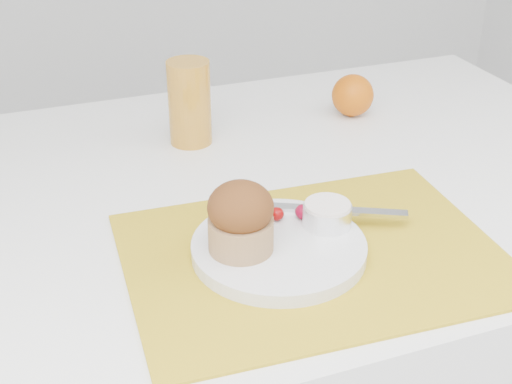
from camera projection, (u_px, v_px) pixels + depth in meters
name	position (u px, v px, depth m)	size (l,w,h in m)	color
table	(264.00, 370.00, 1.24)	(1.20, 0.80, 0.75)	white
placemat	(313.00, 255.00, 0.88)	(0.46, 0.34, 0.00)	gold
plate	(279.00, 248.00, 0.87)	(0.22, 0.22, 0.02)	silver
ramekin	(327.00, 215.00, 0.90)	(0.06, 0.06, 0.03)	white
cream	(328.00, 206.00, 0.89)	(0.06, 0.06, 0.01)	white
raspberry_near	(277.00, 214.00, 0.91)	(0.02, 0.02, 0.02)	#5A0202
raspberry_far	(303.00, 212.00, 0.92)	(0.02, 0.02, 0.02)	#5D0216
butter_knife	(333.00, 210.00, 0.93)	(0.19, 0.02, 0.00)	silver
orange	(353.00, 95.00, 1.25)	(0.07, 0.07, 0.07)	#CC5B07
juice_glass	(190.00, 103.00, 1.14)	(0.07, 0.07, 0.14)	#C68525
muffin	(241.00, 218.00, 0.84)	(0.09, 0.09, 0.09)	#AD8253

